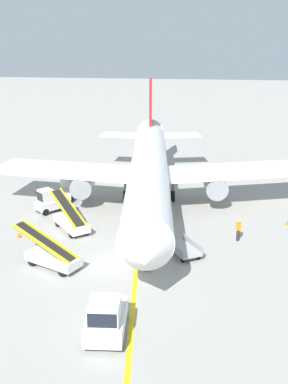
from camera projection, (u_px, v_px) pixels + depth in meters
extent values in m
plane|color=#9E9B93|center=(118.00, 263.00, 30.66)|extent=(300.00, 300.00, 0.00)
cube|color=yellow|center=(139.00, 234.00, 35.27)|extent=(9.84, 79.46, 0.01)
cylinder|color=white|center=(149.00, 171.00, 39.61)|extent=(6.85, 30.18, 3.30)
cone|color=white|center=(145.00, 254.00, 24.24)|extent=(3.50, 2.77, 3.23)
cone|color=white|center=(151.00, 130.00, 55.03)|extent=(3.45, 3.15, 3.14)
cube|color=white|center=(233.00, 171.00, 40.99)|extent=(13.72, 8.36, 0.36)
cylinder|color=gray|center=(215.00, 185.00, 40.40)|extent=(2.27, 3.40, 1.90)
cube|color=white|center=(66.00, 170.00, 41.32)|extent=(13.34, 5.55, 0.36)
cylinder|color=gray|center=(83.00, 184.00, 40.65)|extent=(2.27, 3.40, 1.90)
cube|color=red|center=(151.00, 102.00, 51.60)|extent=(0.76, 4.00, 5.20)
cube|color=white|center=(177.00, 135.00, 52.31)|extent=(5.59, 3.46, 0.24)
cube|color=white|center=(124.00, 135.00, 52.44)|extent=(5.24, 2.30, 0.24)
cylinder|color=#4C4C51|center=(147.00, 248.00, 29.30)|extent=(0.20, 0.20, 3.12)
cylinder|color=black|center=(147.00, 266.00, 29.71)|extent=(0.41, 0.60, 0.56)
cylinder|color=#4C4C51|center=(173.00, 185.00, 42.05)|extent=(0.20, 0.20, 3.12)
cylinder|color=black|center=(173.00, 196.00, 42.40)|extent=(0.46, 0.99, 0.96)
cylinder|color=#4C4C51|center=(125.00, 184.00, 42.15)|extent=(0.20, 0.20, 3.12)
cylinder|color=black|center=(125.00, 196.00, 42.49)|extent=(0.46, 0.99, 0.96)
cube|color=black|center=(146.00, 233.00, 26.03)|extent=(2.90, 1.33, 0.60)
cube|color=silver|center=(106.00, 321.00, 23.23)|extent=(2.22, 3.76, 0.80)
cube|color=silver|center=(104.00, 311.00, 22.33)|extent=(1.66, 1.75, 1.10)
cube|color=black|center=(102.00, 321.00, 21.60)|extent=(1.43, 0.21, 0.77)
cylinder|color=black|center=(120.00, 343.00, 22.12)|extent=(0.27, 0.62, 0.60)
cylinder|color=black|center=(87.00, 342.00, 22.20)|extent=(0.27, 0.62, 0.60)
cylinder|color=black|center=(125.00, 314.00, 24.51)|extent=(0.27, 0.62, 0.60)
cylinder|color=black|center=(95.00, 313.00, 24.59)|extent=(0.27, 0.62, 0.60)
cube|color=silver|center=(67.00, 193.00, 42.73)|extent=(1.48, 2.49, 0.70)
cube|color=silver|center=(67.00, 182.00, 42.84)|extent=(1.12, 1.15, 1.10)
cube|color=black|center=(69.00, 181.00, 43.33)|extent=(0.98, 0.15, 0.77)
cylinder|color=black|center=(63.00, 193.00, 43.67)|extent=(0.26, 0.61, 0.60)
cylinder|color=black|center=(75.00, 194.00, 43.60)|extent=(0.26, 0.61, 0.60)
cylinder|color=black|center=(59.00, 199.00, 42.08)|extent=(0.26, 0.61, 0.60)
cylinder|color=black|center=(71.00, 199.00, 42.01)|extent=(0.26, 0.61, 0.60)
cube|color=silver|center=(51.00, 204.00, 39.71)|extent=(2.56, 2.66, 0.70)
cube|color=silver|center=(46.00, 196.00, 39.16)|extent=(1.49, 1.50, 1.10)
cube|color=black|center=(40.00, 197.00, 38.84)|extent=(0.79, 0.70, 0.77)
cylinder|color=black|center=(45.00, 212.00, 38.90)|extent=(0.56, 0.60, 0.60)
cylinder|color=black|center=(39.00, 209.00, 39.70)|extent=(0.56, 0.60, 0.60)
cylinder|color=black|center=(63.00, 208.00, 39.94)|extent=(0.56, 0.60, 0.60)
cylinder|color=black|center=(56.00, 204.00, 40.74)|extent=(0.56, 0.60, 0.60)
cube|color=silver|center=(53.00, 259.00, 30.01)|extent=(4.08, 2.92, 0.60)
cylinder|color=black|center=(32.00, 261.00, 30.27)|extent=(0.64, 0.45, 0.60)
cylinder|color=black|center=(46.00, 254.00, 31.29)|extent=(0.64, 0.45, 0.60)
cylinder|color=black|center=(62.00, 272.00, 28.92)|extent=(0.64, 0.45, 0.60)
cylinder|color=black|center=(76.00, 264.00, 29.94)|extent=(0.64, 0.45, 0.60)
cube|color=black|center=(46.00, 243.00, 30.01)|extent=(4.93, 2.86, 1.76)
cube|color=yellow|center=(41.00, 244.00, 29.61)|extent=(4.61, 2.13, 1.84)
cube|color=yellow|center=(50.00, 239.00, 30.34)|extent=(4.61, 2.13, 1.84)
cube|color=silver|center=(72.00, 223.00, 35.81)|extent=(3.61, 3.86, 0.60)
cylinder|color=black|center=(58.00, 223.00, 36.65)|extent=(0.56, 0.60, 0.60)
cylinder|color=black|center=(72.00, 220.00, 37.30)|extent=(0.56, 0.60, 0.60)
cylinder|color=black|center=(71.00, 234.00, 34.52)|extent=(0.56, 0.60, 0.60)
cylinder|color=black|center=(87.00, 231.00, 35.17)|extent=(0.56, 0.60, 0.60)
cube|color=black|center=(68.00, 209.00, 35.99)|extent=(3.93, 4.38, 1.76)
cube|color=yellow|center=(62.00, 209.00, 35.73)|extent=(3.33, 3.87, 1.84)
cube|color=yellow|center=(73.00, 207.00, 36.18)|extent=(3.33, 3.87, 1.84)
cube|color=#A5A5A8|center=(183.00, 249.00, 31.76)|extent=(2.77, 3.17, 0.16)
cube|color=#4C4C51|center=(171.00, 239.00, 33.37)|extent=(0.55, 0.80, 0.08)
cylinder|color=#4C4C51|center=(168.00, 237.00, 33.76)|extent=(0.12, 0.12, 0.05)
cube|color=gray|center=(174.00, 248.00, 31.39)|extent=(1.55, 2.40, 0.50)
cube|color=gray|center=(193.00, 244.00, 31.97)|extent=(1.55, 2.40, 0.50)
cylinder|color=black|center=(168.00, 248.00, 32.52)|extent=(0.29, 0.37, 0.36)
cylinder|color=black|center=(183.00, 245.00, 32.98)|extent=(0.29, 0.37, 0.36)
cylinder|color=black|center=(183.00, 260.00, 30.70)|extent=(0.29, 0.37, 0.36)
cylinder|color=black|center=(198.00, 257.00, 31.17)|extent=(0.29, 0.37, 0.36)
cylinder|color=#26262D|center=(238.00, 235.00, 34.02)|extent=(0.24, 0.24, 0.85)
cube|color=orange|center=(239.00, 226.00, 33.79)|extent=(0.36, 0.22, 0.56)
sphere|color=tan|center=(239.00, 222.00, 33.67)|extent=(0.20, 0.20, 0.20)
sphere|color=yellow|center=(239.00, 221.00, 33.65)|extent=(0.24, 0.24, 0.24)
cone|color=orange|center=(37.00, 191.00, 44.64)|extent=(0.36, 0.36, 0.44)
cone|color=orange|center=(19.00, 235.00, 34.60)|extent=(0.36, 0.36, 0.44)
cone|color=orange|center=(287.00, 223.00, 36.92)|extent=(0.36, 0.36, 0.44)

